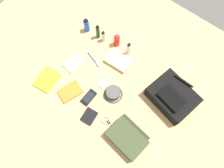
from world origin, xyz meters
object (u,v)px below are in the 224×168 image
Objects in this scene: toothbrush at (94,60)px; folded_towel at (118,60)px; backpack at (172,97)px; bucket_hat at (113,93)px; toiletry_pouch at (127,138)px; travel_guidebook at (70,92)px; toothpaste_tube at (128,49)px; notepad at (74,63)px; media_player at (103,83)px; sunscreen_spray at (117,41)px; shampoo_bottle at (98,32)px; lotion_bottle at (103,37)px; wristwatch at (106,120)px; deodorant_spray at (87,25)px; wallet at (89,116)px; cell_phone at (89,97)px.

folded_towel is (0.16, 0.12, 0.01)m from toothbrush.
backpack is 0.44m from bucket_hat.
toiletry_pouch is 0.56m from travel_guidebook.
toothpaste_tube is 0.46m from notepad.
toothbrush is at bearing 149.60° from media_player.
sunscreen_spray is 0.61× the size of folded_towel.
bucket_hat reaches higher than folded_towel.
shampoo_bottle is 1.02× the size of toothpaste_tube.
lotion_bottle is (-0.66, 0.54, 0.01)m from toiletry_pouch.
lotion_bottle is 0.34m from notepad.
toiletry_pouch is 4.02× the size of wristwatch.
deodorant_spray is at bearing 147.67° from toiletry_pouch.
backpack is 0.69m from toothbrush.
wallet is at bearing -47.92° from deodorant_spray.
media_player is 0.23m from folded_towel.
lotion_bottle reaches higher than wallet.
bucket_hat is at bearing -146.17° from backpack.
travel_guidebook is at bearing -84.16° from toothbrush.
deodorant_spray is 0.29m from sunscreen_spray.
toothpaste_tube is at bearing 58.02° from notepad.
cell_phone is (0.13, -0.51, -0.05)m from sunscreen_spray.
toothbrush reaches higher than travel_guidebook.
travel_guidebook reaches higher than cell_phone.
wallet is (0.34, -0.58, -0.04)m from lotion_bottle.
deodorant_spray reaches higher than cell_phone.
toothpaste_tube reaches higher than wristwatch.
toiletry_pouch is 1.91× the size of bucket_hat.
shampoo_bottle is 0.18m from sunscreen_spray.
bucket_hat reaches higher than cell_phone.
shampoo_bottle is 0.30m from toothpaste_tube.
wallet is at bearing -59.75° from lotion_bottle.
cell_phone is (0.14, 0.06, -0.00)m from travel_guidebook.
lotion_bottle is at bearing 159.65° from folded_towel.
toothpaste_tube is at bearing 75.26° from travel_guidebook.
bucket_hat is at bearing -37.76° from shampoo_bottle.
lotion_bottle is (-0.37, 0.33, 0.02)m from bucket_hat.
sunscreen_spray is at bearing 73.52° from notepad.
travel_guidebook is at bearing -124.90° from media_player.
media_player is (0.01, 0.16, -0.00)m from cell_phone.
toiletry_pouch is 1.97× the size of toothpaste_tube.
lotion_bottle is 0.40m from media_player.
travel_guidebook is at bearing 179.18° from toiletry_pouch.
bucket_hat is 0.25m from wallet.
toothbrush is (-0.31, 0.13, -0.02)m from bucket_hat.
deodorant_spray reaches higher than bucket_hat.
toothpaste_tube is 0.97× the size of notepad.
wallet is at bearing -55.62° from shampoo_bottle.
toiletry_pouch is 2.36× the size of sunscreen_spray.
wristwatch is (0.09, -0.19, -0.02)m from bucket_hat.
toothbrush is (-0.18, -0.23, -0.06)m from toothpaste_tube.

